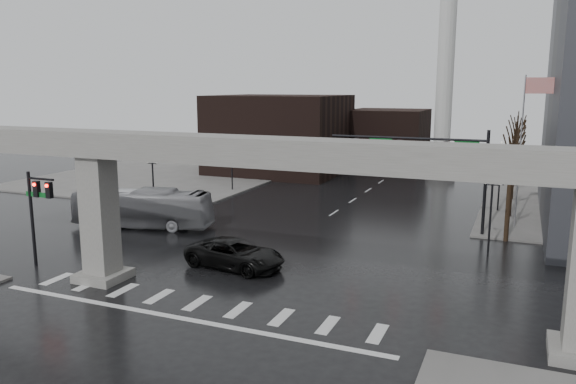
% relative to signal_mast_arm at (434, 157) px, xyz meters
% --- Properties ---
extents(ground, '(160.00, 160.00, 0.00)m').
position_rel_signal_mast_arm_xyz_m(ground, '(-8.99, -18.80, -5.83)').
color(ground, black).
rests_on(ground, ground).
extents(sidewalk_nw, '(28.00, 36.00, 0.15)m').
position_rel_signal_mast_arm_xyz_m(sidewalk_nw, '(-34.99, 17.20, -5.75)').
color(sidewalk_nw, slate).
rests_on(sidewalk_nw, ground).
extents(elevated_guideway, '(48.00, 2.60, 8.70)m').
position_rel_signal_mast_arm_xyz_m(elevated_guideway, '(-7.73, -18.80, 1.05)').
color(elevated_guideway, gray).
rests_on(elevated_guideway, ground).
extents(building_far_left, '(16.00, 14.00, 10.00)m').
position_rel_signal_mast_arm_xyz_m(building_far_left, '(-22.99, 23.20, -0.83)').
color(building_far_left, black).
rests_on(building_far_left, ground).
extents(building_far_mid, '(10.00, 10.00, 8.00)m').
position_rel_signal_mast_arm_xyz_m(building_far_mid, '(-10.99, 33.20, -1.83)').
color(building_far_mid, black).
rests_on(building_far_mid, ground).
extents(smokestack, '(3.60, 3.60, 30.00)m').
position_rel_signal_mast_arm_xyz_m(smokestack, '(-2.99, 27.20, 7.52)').
color(smokestack, silver).
rests_on(smokestack, ground).
extents(signal_mast_arm, '(12.12, 0.43, 8.00)m').
position_rel_signal_mast_arm_xyz_m(signal_mast_arm, '(0.00, 0.00, 0.00)').
color(signal_mast_arm, black).
rests_on(signal_mast_arm, ground).
extents(signal_left_pole, '(2.30, 0.30, 6.00)m').
position_rel_signal_mast_arm_xyz_m(signal_left_pole, '(-21.24, -18.30, -1.76)').
color(signal_left_pole, black).
rests_on(signal_left_pole, ground).
extents(flagpole_assembly, '(2.06, 0.12, 12.00)m').
position_rel_signal_mast_arm_xyz_m(flagpole_assembly, '(6.30, 3.20, 1.70)').
color(flagpole_assembly, silver).
rests_on(flagpole_assembly, ground).
extents(lamp_right_0, '(1.22, 0.32, 5.11)m').
position_rel_signal_mast_arm_xyz_m(lamp_right_0, '(4.51, -4.80, -2.36)').
color(lamp_right_0, black).
rests_on(lamp_right_0, ground).
extents(lamp_right_1, '(1.22, 0.32, 5.11)m').
position_rel_signal_mast_arm_xyz_m(lamp_right_1, '(4.51, 9.20, -2.36)').
color(lamp_right_1, black).
rests_on(lamp_right_1, ground).
extents(lamp_right_2, '(1.22, 0.32, 5.11)m').
position_rel_signal_mast_arm_xyz_m(lamp_right_2, '(4.51, 23.20, -2.36)').
color(lamp_right_2, black).
rests_on(lamp_right_2, ground).
extents(lamp_left_0, '(1.22, 0.32, 5.11)m').
position_rel_signal_mast_arm_xyz_m(lamp_left_0, '(-22.49, -4.80, -2.36)').
color(lamp_left_0, black).
rests_on(lamp_left_0, ground).
extents(lamp_left_1, '(1.22, 0.32, 5.11)m').
position_rel_signal_mast_arm_xyz_m(lamp_left_1, '(-22.49, 9.20, -2.36)').
color(lamp_left_1, black).
rests_on(lamp_left_1, ground).
extents(lamp_left_2, '(1.22, 0.32, 5.11)m').
position_rel_signal_mast_arm_xyz_m(lamp_left_2, '(-22.49, 23.20, -2.36)').
color(lamp_left_2, black).
rests_on(lamp_left_2, ground).
extents(tree_right_0, '(1.09, 1.58, 7.50)m').
position_rel_signal_mast_arm_xyz_m(tree_right_0, '(5.54, -0.78, -3.04)').
color(tree_right_0, black).
rests_on(tree_right_0, ground).
extents(tree_right_1, '(1.09, 1.61, 7.67)m').
position_rel_signal_mast_arm_xyz_m(tree_right_1, '(5.54, 7.22, -2.98)').
color(tree_right_1, black).
rests_on(tree_right_1, ground).
extents(tree_right_2, '(1.10, 1.63, 7.85)m').
position_rel_signal_mast_arm_xyz_m(tree_right_2, '(5.54, 15.22, -2.91)').
color(tree_right_2, black).
rests_on(tree_right_2, ground).
extents(tree_right_3, '(1.11, 1.66, 8.02)m').
position_rel_signal_mast_arm_xyz_m(tree_right_3, '(5.54, 23.22, -2.85)').
color(tree_right_3, black).
rests_on(tree_right_3, ground).
extents(tree_right_4, '(1.12, 1.69, 8.19)m').
position_rel_signal_mast_arm_xyz_m(tree_right_4, '(5.54, 31.22, -2.79)').
color(tree_right_4, black).
rests_on(tree_right_4, ground).
extents(pickup_truck, '(6.74, 3.79, 1.78)m').
position_rel_signal_mast_arm_xyz_m(pickup_truck, '(-9.89, -13.87, -4.94)').
color(pickup_truck, black).
rests_on(pickup_truck, ground).
extents(city_bus, '(11.51, 4.85, 3.12)m').
position_rel_signal_mast_arm_xyz_m(city_bus, '(-21.54, -7.64, -4.27)').
color(city_bus, '#9E9EA2').
rests_on(city_bus, ground).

